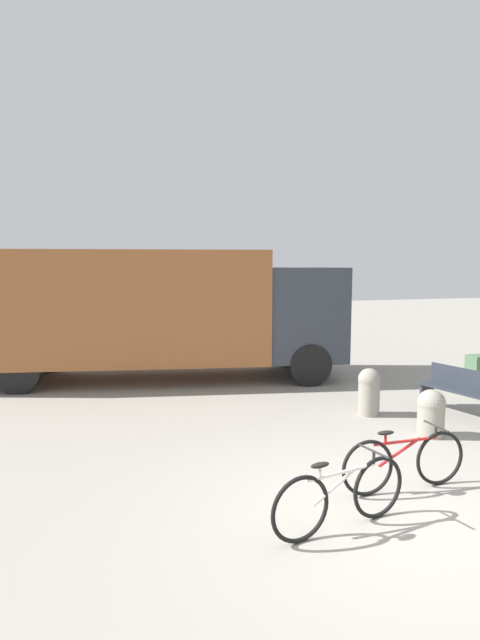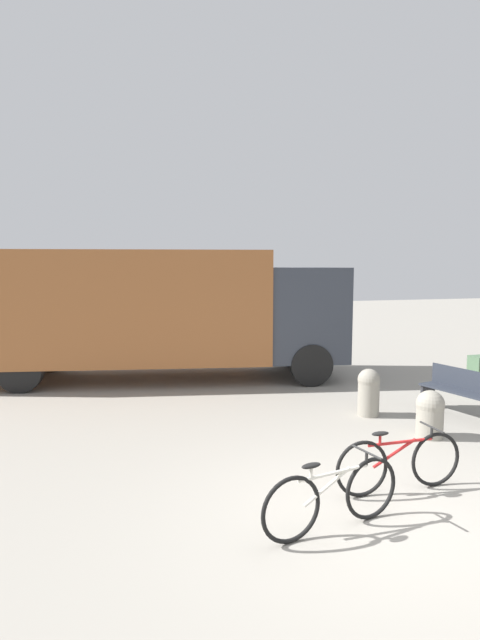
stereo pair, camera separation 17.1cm
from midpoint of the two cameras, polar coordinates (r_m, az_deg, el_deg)
ground_plane at (r=5.98m, az=16.30°, el=-20.77°), size 60.00×60.00×0.00m
delivery_truck at (r=11.97m, az=-10.74°, el=1.34°), size 9.17×3.96×3.03m
park_bench at (r=9.81m, az=24.33°, el=-7.43°), size 0.81×1.88×0.83m
bicycle_near at (r=5.46m, az=10.52°, el=-19.14°), size 1.66×0.50×0.76m
bicycle_middle at (r=6.49m, az=17.54°, el=-15.12°), size 1.69×0.44×0.76m
bollard_near_bench at (r=8.54m, az=20.46°, el=-9.81°), size 0.44×0.44×0.75m
bollard_far_bench at (r=9.37m, az=14.02°, el=-7.76°), size 0.40×0.40×0.85m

